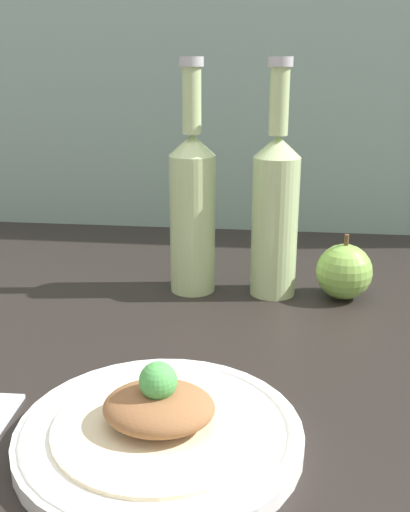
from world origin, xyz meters
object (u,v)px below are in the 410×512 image
at_px(cider_bottle_left, 192,207).
at_px(apple, 344,272).
at_px(plated_food, 159,411).
at_px(cider_bottle_right, 275,209).
at_px(plate, 160,433).

relative_size(cider_bottle_left, apple, 3.49).
relative_size(plated_food, cider_bottle_right, 0.58).
bearing_deg(plated_food, cider_bottle_left, 93.55).
bearing_deg(plate, cider_bottle_right, 75.91).
relative_size(plated_food, apple, 2.01).
distance_m(cider_bottle_left, cider_bottle_right, 0.11).
bearing_deg(plate, apple, 62.17).
xyz_separation_m(cider_bottle_right, apple, (0.09, -0.01, -0.08)).
xyz_separation_m(plate, cider_bottle_right, (0.09, 0.35, 0.11)).
bearing_deg(cider_bottle_right, cider_bottle_left, 180.00).
height_order(cider_bottle_right, apple, cider_bottle_right).
xyz_separation_m(cider_bottle_left, apple, (0.21, -0.01, -0.08)).
height_order(plate, cider_bottle_right, cider_bottle_right).
xyz_separation_m(plated_food, cider_bottle_left, (-0.02, 0.35, 0.09)).
bearing_deg(apple, plated_food, -117.83).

